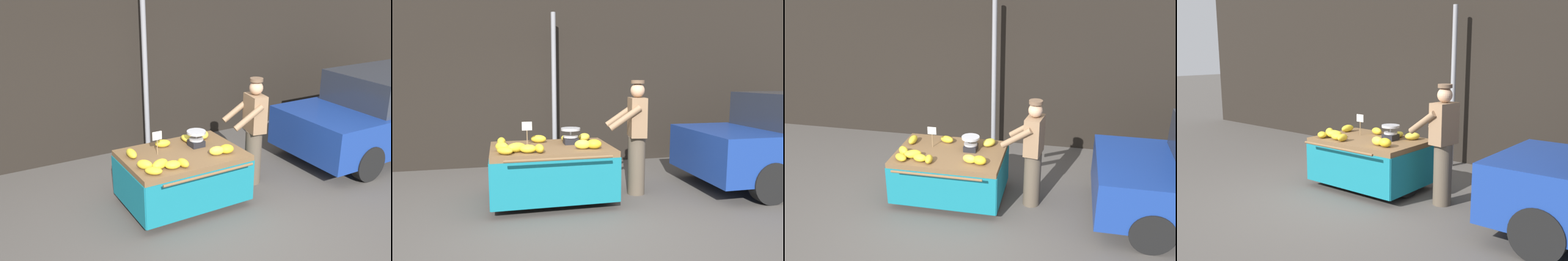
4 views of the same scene
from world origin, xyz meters
TOP-DOWN VIEW (x-y plane):
  - ground_plane at (0.00, 0.00)m, footprint 60.00×60.00m
  - back_wall at (0.00, 3.17)m, footprint 16.00×0.24m
  - street_pole at (0.24, 2.71)m, footprint 0.09×0.09m
  - banana_cart at (-0.09, 0.73)m, footprint 1.69×1.38m
  - weighing_scale at (0.21, 0.85)m, footprint 0.28×0.28m
  - price_sign at (-0.42, 0.86)m, footprint 0.14×0.01m
  - banana_bunch_0 at (-0.24, 1.06)m, footprint 0.25×0.18m
  - banana_bunch_1 at (0.18, 1.07)m, footprint 0.17×0.30m
  - banana_bunch_2 at (0.29, 0.43)m, footprint 0.24×0.17m
  - banana_bunch_3 at (-0.74, 0.30)m, footprint 0.27×0.26m
  - banana_bunch_4 at (0.45, 0.41)m, footprint 0.24×0.21m
  - banana_bunch_5 at (-0.59, 0.42)m, footprint 0.30×0.24m
  - banana_bunch_6 at (-0.45, 0.33)m, footprint 0.24×0.19m
  - banana_bunch_7 at (-0.77, 0.94)m, footprint 0.12×0.27m
  - banana_bunch_8 at (-0.77, 0.50)m, footprint 0.24×0.25m
  - banana_bunch_9 at (0.46, 1.08)m, footprint 0.26×0.29m
  - banana_bunch_10 at (-0.30, 0.31)m, footprint 0.14×0.23m
  - vendor_person at (1.18, 0.77)m, footprint 0.63×0.58m

SIDE VIEW (x-z plane):
  - ground_plane at x=0.00m, z-range 0.00..0.00m
  - banana_cart at x=-0.09m, z-range 0.19..0.98m
  - banana_bunch_1 at x=0.18m, z-range 0.79..0.89m
  - banana_bunch_3 at x=-0.74m, z-range 0.79..0.89m
  - banana_bunch_6 at x=-0.45m, z-range 0.79..0.90m
  - banana_bunch_10 at x=-0.30m, z-range 0.79..0.91m
  - banana_bunch_0 at x=-0.24m, z-range 0.79..0.91m
  - banana_bunch_9 at x=0.46m, z-range 0.79..0.91m
  - banana_bunch_7 at x=-0.77m, z-range 0.79..0.91m
  - banana_bunch_5 at x=-0.59m, z-range 0.79..0.92m
  - banana_bunch_8 at x=-0.77m, z-range 0.79..0.92m
  - banana_bunch_2 at x=0.29m, z-range 0.79..0.92m
  - banana_bunch_4 at x=0.45m, z-range 0.79..0.92m
  - vendor_person at x=1.18m, z-range 0.01..1.73m
  - weighing_scale at x=0.21m, z-range 0.79..1.03m
  - price_sign at x=-0.42m, z-range 0.87..1.21m
  - street_pole at x=0.24m, z-range 0.00..2.96m
  - back_wall at x=0.00m, z-range 0.00..3.83m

